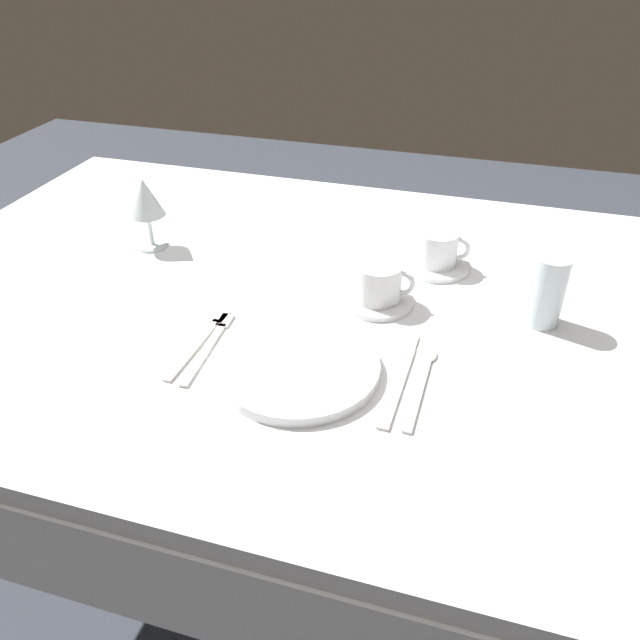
{
  "coord_description": "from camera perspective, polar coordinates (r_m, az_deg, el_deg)",
  "views": [
    {
      "loc": [
        0.23,
        -0.95,
        1.36
      ],
      "look_at": [
        -0.02,
        -0.1,
        0.76
      ],
      "focal_mm": 35.03,
      "sensor_mm": 36.0,
      "label": 1
    }
  ],
  "objects": [
    {
      "name": "drink_tumbler",
      "position": [
        1.13,
        19.94,
        2.16
      ],
      "size": [
        0.06,
        0.06,
        0.13
      ],
      "color": "silver",
      "rests_on": "dining_table"
    },
    {
      "name": "dinner_knife",
      "position": [
        0.97,
        7.26,
        -5.47
      ],
      "size": [
        0.02,
        0.24,
        0.0
      ],
      "color": "beige",
      "rests_on": "dining_table"
    },
    {
      "name": "spoon_soup",
      "position": [
        0.98,
        9.35,
        -5.13
      ],
      "size": [
        0.03,
        0.21,
        0.01
      ],
      "color": "beige",
      "rests_on": "dining_table"
    },
    {
      "name": "dinner_plate",
      "position": [
        0.98,
        -2.0,
        -4.31
      ],
      "size": [
        0.26,
        0.26,
        0.02
      ],
      "primitive_type": "cylinder",
      "color": "white",
      "rests_on": "dining_table"
    },
    {
      "name": "saucer_left",
      "position": [
        1.28,
        10.48,
        4.99
      ],
      "size": [
        0.14,
        0.14,
        0.01
      ],
      "primitive_type": "cylinder",
      "color": "white",
      "rests_on": "dining_table"
    },
    {
      "name": "coffee_cup_right",
      "position": [
        1.13,
        5.41,
        3.52
      ],
      "size": [
        0.11,
        0.09,
        0.07
      ],
      "color": "white",
      "rests_on": "saucer_right"
    },
    {
      "name": "fork_outer",
      "position": [
        1.05,
        -10.01,
        -2.2
      ],
      "size": [
        0.03,
        0.2,
        0.0
      ],
      "color": "beige",
      "rests_on": "dining_table"
    },
    {
      "name": "saucer_right",
      "position": [
        1.15,
        5.23,
        1.82
      ],
      "size": [
        0.13,
        0.13,
        0.01
      ],
      "primitive_type": "cylinder",
      "color": "white",
      "rests_on": "dining_table"
    },
    {
      "name": "dining_table",
      "position": [
        1.2,
        2.51,
        -1.61
      ],
      "size": [
        1.8,
        1.11,
        0.74
      ],
      "color": "white",
      "rests_on": "ground"
    },
    {
      "name": "wine_glass_centre",
      "position": [
        1.35,
        -15.66,
        10.49
      ],
      "size": [
        0.07,
        0.07,
        0.15
      ],
      "color": "silver",
      "rests_on": "dining_table"
    },
    {
      "name": "coffee_cup_left",
      "position": [
        1.26,
        10.74,
        6.52
      ],
      "size": [
        0.1,
        0.08,
        0.07
      ],
      "color": "white",
      "rests_on": "saucer_left"
    },
    {
      "name": "fork_inner",
      "position": [
        1.07,
        -10.8,
        -1.81
      ],
      "size": [
        0.03,
        0.21,
        0.0
      ],
      "color": "beige",
      "rests_on": "dining_table"
    },
    {
      "name": "ground_plane",
      "position": [
        1.67,
        1.92,
        -20.3
      ],
      "size": [
        6.0,
        6.0,
        0.0
      ],
      "primitive_type": "plane",
      "color": "#383D47"
    }
  ]
}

